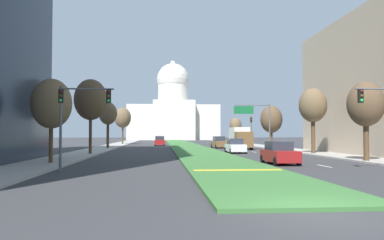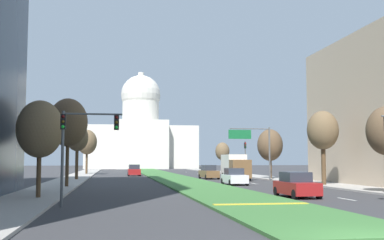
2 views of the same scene
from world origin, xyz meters
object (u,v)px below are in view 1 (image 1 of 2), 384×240
Objects in this scene: traffic_light_far_right at (251,127)px; sedan_far_horizon at (160,141)px; street_tree_left_far at (108,114)px; street_tree_right_far at (271,119)px; traffic_light_near_left at (75,109)px; street_tree_left_near at (51,104)px; street_tree_right_distant at (236,125)px; sedan_lead_stopped at (279,153)px; street_tree_left_distant at (123,118)px; capitol_building at (173,114)px; box_truck_delivery at (240,138)px; sedan_midblock at (235,146)px; street_tree_left_mid at (91,100)px; street_tree_right_mid at (313,106)px; sedan_distant at (219,143)px; street_tree_right_near at (366,105)px; overhead_guide_sign at (256,117)px.

sedan_far_horizon is (-15.30, 10.07, -2.47)m from traffic_light_far_right.
street_tree_left_far reaches higher than street_tree_right_far.
street_tree_right_far is at bearing -1.98° from street_tree_left_far.
traffic_light_near_left is 5.81m from street_tree_left_near.
street_tree_right_distant is (1.39, 20.53, 0.76)m from traffic_light_far_right.
street_tree_left_distant is at bearing 107.58° from sedan_lead_stopped.
capitol_building is 5.10× the size of box_truck_delivery.
street_tree_right_distant is (24.58, 54.54, -0.41)m from street_tree_left_near.
sedan_far_horizon is at bearing -46.95° from street_tree_left_distant.
traffic_light_far_right reaches higher than sedan_midblock.
street_tree_left_mid reaches higher than traffic_light_near_left.
capitol_building is at bearing 81.53° from street_tree_left_far.
street_tree_left_far is (0.16, 29.11, 0.75)m from street_tree_left_near.
street_tree_left_far reaches higher than sedan_far_horizon.
street_tree_left_mid is 24.23m from street_tree_right_mid.
street_tree_left_mid is at bearing -88.65° from street_tree_left_far.
street_tree_left_far is 17.72m from sedan_distant.
sedan_far_horizon is (-9.37, 13.23, -0.02)m from sedan_distant.
street_tree_left_far is 1.21× the size of street_tree_right_distant.
street_tree_right_mid is 9.86m from sedan_midblock.
sedan_midblock is (16.80, 15.42, -3.69)m from street_tree_left_near.
street_tree_right_near is at bearing 0.65° from street_tree_left_near.
box_truck_delivery is (7.07, -86.47, -7.87)m from capitol_building.
traffic_light_far_right is 0.71× the size of street_tree_right_mid.
street_tree_left_near reaches higher than traffic_light_near_left.
box_truck_delivery is at bearing -85.33° from capitol_building.
street_tree_right_near is at bearing -76.85° from sedan_distant.
capitol_building is 4.21× the size of street_tree_left_distant.
sedan_midblock is (-7.95, 3.66, -4.54)m from street_tree_right_mid.
street_tree_left_mid is (0.55, 12.75, 1.42)m from street_tree_left_near.
sedan_distant is at bearing 47.29° from street_tree_left_mid.
traffic_light_far_right is 29.65m from street_tree_left_distant.
street_tree_left_mid is at bearing -147.57° from street_tree_right_far.
traffic_light_far_right is 0.82× the size of street_tree_left_near.
traffic_light_near_left is 0.79× the size of street_tree_right_far.
street_tree_left_mid is 1.05× the size of street_tree_left_distant.
sedan_lead_stopped is at bearing -72.42° from street_tree_left_distant.
overhead_guide_sign is at bearing -95.73° from street_tree_right_distant.
street_tree_right_near is at bearing -63.35° from sedan_midblock.
street_tree_right_mid is at bearing -62.45° from sedan_far_horizon.
street_tree_right_near is 0.79× the size of street_tree_left_mid.
sedan_far_horizon is at bearing -147.92° from street_tree_right_distant.
street_tree_left_mid is 48.24m from street_tree_right_distant.
street_tree_left_far is 1.07× the size of street_tree_right_far.
street_tree_right_far is at bearing 88.88° from street_tree_right_near.
capitol_building reaches higher than street_tree_left_distant.
sedan_distant is 0.70× the size of box_truck_delivery.
street_tree_left_near is at bearing -119.22° from sedan_distant.
sedan_far_horizon is at bearing 123.93° from overhead_guide_sign.
traffic_light_near_left is at bearing -85.57° from street_tree_left_far.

